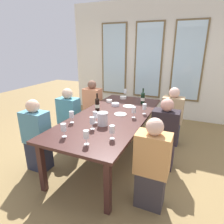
{
  "coord_description": "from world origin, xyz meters",
  "views": [
    {
      "loc": [
        1.2,
        -2.73,
        1.82
      ],
      "look_at": [
        0.0,
        0.0,
        0.79
      ],
      "focal_mm": 31.01,
      "sensor_mm": 36.0,
      "label": 1
    }
  ],
  "objects_px": {
    "wine_glass_0": "(95,115)",
    "wine_glass_6": "(72,115)",
    "seated_person_2": "(69,119)",
    "wine_bottle_0": "(143,98)",
    "tasting_bowl_0": "(115,104)",
    "wine_bottle_1": "(97,105)",
    "seated_person_4": "(37,137)",
    "seated_person_3": "(164,136)",
    "seated_person_5": "(152,166)",
    "wine_glass_3": "(92,121)",
    "tasting_bowl_2": "(109,101)",
    "seated_person_0": "(93,106)",
    "wine_glass_1": "(112,130)",
    "white_plate_0": "(129,106)",
    "metal_pitcher": "(103,119)",
    "wine_glass_7": "(64,128)",
    "white_plate_1": "(120,114)",
    "tasting_bowl_1": "(123,98)",
    "wine_glass_2": "(86,135)",
    "wine_glass_5": "(125,91)",
    "seated_person_1": "(172,118)",
    "dining_table": "(112,118)",
    "wine_glass_4": "(134,110)"
  },
  "relations": [
    {
      "from": "wine_glass_0",
      "to": "wine_glass_6",
      "type": "relative_size",
      "value": 1.0
    },
    {
      "from": "wine_glass_0",
      "to": "seated_person_2",
      "type": "relative_size",
      "value": 0.16
    },
    {
      "from": "wine_bottle_0",
      "to": "tasting_bowl_0",
      "type": "relative_size",
      "value": 2.13
    },
    {
      "from": "wine_bottle_1",
      "to": "seated_person_4",
      "type": "bearing_deg",
      "value": -122.78
    },
    {
      "from": "seated_person_3",
      "to": "seated_person_5",
      "type": "relative_size",
      "value": 1.0
    },
    {
      "from": "wine_glass_3",
      "to": "seated_person_2",
      "type": "relative_size",
      "value": 0.16
    },
    {
      "from": "tasting_bowl_2",
      "to": "seated_person_0",
      "type": "xyz_separation_m",
      "value": [
        -0.51,
        0.22,
        -0.24
      ]
    },
    {
      "from": "wine_glass_6",
      "to": "wine_glass_1",
      "type": "bearing_deg",
      "value": -17.8
    },
    {
      "from": "wine_glass_0",
      "to": "seated_person_3",
      "type": "height_order",
      "value": "seated_person_3"
    },
    {
      "from": "white_plate_0",
      "to": "tasting_bowl_0",
      "type": "xyz_separation_m",
      "value": [
        -0.25,
        -0.06,
        0.02
      ]
    },
    {
      "from": "metal_pitcher",
      "to": "wine_bottle_1",
      "type": "relative_size",
      "value": 0.59
    },
    {
      "from": "wine_glass_0",
      "to": "wine_glass_3",
      "type": "distance_m",
      "value": 0.23
    },
    {
      "from": "metal_pitcher",
      "to": "seated_person_5",
      "type": "bearing_deg",
      "value": -26.39
    },
    {
      "from": "wine_glass_3",
      "to": "seated_person_4",
      "type": "bearing_deg",
      "value": -167.69
    },
    {
      "from": "tasting_bowl_0",
      "to": "wine_glass_7",
      "type": "distance_m",
      "value": 1.47
    },
    {
      "from": "white_plate_1",
      "to": "seated_person_4",
      "type": "height_order",
      "value": "seated_person_4"
    },
    {
      "from": "white_plate_0",
      "to": "tasting_bowl_1",
      "type": "height_order",
      "value": "tasting_bowl_1"
    },
    {
      "from": "wine_glass_1",
      "to": "seated_person_2",
      "type": "xyz_separation_m",
      "value": [
        -1.21,
        0.79,
        -0.34
      ]
    },
    {
      "from": "metal_pitcher",
      "to": "seated_person_5",
      "type": "distance_m",
      "value": 0.96
    },
    {
      "from": "white_plate_1",
      "to": "seated_person_0",
      "type": "relative_size",
      "value": 0.18
    },
    {
      "from": "wine_glass_0",
      "to": "white_plate_0",
      "type": "bearing_deg",
      "value": 78.87
    },
    {
      "from": "wine_glass_2",
      "to": "white_plate_0",
      "type": "bearing_deg",
      "value": 91.19
    },
    {
      "from": "wine_glass_5",
      "to": "seated_person_0",
      "type": "height_order",
      "value": "seated_person_0"
    },
    {
      "from": "wine_bottle_0",
      "to": "tasting_bowl_1",
      "type": "height_order",
      "value": "wine_bottle_0"
    },
    {
      "from": "seated_person_0",
      "to": "seated_person_1",
      "type": "bearing_deg",
      "value": -1.57
    },
    {
      "from": "wine_glass_1",
      "to": "seated_person_1",
      "type": "xyz_separation_m",
      "value": [
        0.52,
        1.62,
        -0.34
      ]
    },
    {
      "from": "dining_table",
      "to": "seated_person_1",
      "type": "relative_size",
      "value": 2.28
    },
    {
      "from": "tasting_bowl_2",
      "to": "seated_person_4",
      "type": "height_order",
      "value": "seated_person_4"
    },
    {
      "from": "white_plate_1",
      "to": "seated_person_2",
      "type": "bearing_deg",
      "value": -175.73
    },
    {
      "from": "dining_table",
      "to": "wine_glass_7",
      "type": "bearing_deg",
      "value": -102.99
    },
    {
      "from": "seated_person_1",
      "to": "seated_person_3",
      "type": "height_order",
      "value": "same"
    },
    {
      "from": "wine_glass_2",
      "to": "wine_glass_3",
      "type": "bearing_deg",
      "value": 110.27
    },
    {
      "from": "wine_bottle_0",
      "to": "seated_person_1",
      "type": "height_order",
      "value": "seated_person_1"
    },
    {
      "from": "metal_pitcher",
      "to": "tasting_bowl_2",
      "type": "distance_m",
      "value": 1.19
    },
    {
      "from": "metal_pitcher",
      "to": "wine_glass_3",
      "type": "xyz_separation_m",
      "value": [
        -0.07,
        -0.18,
        0.03
      ]
    },
    {
      "from": "wine_glass_5",
      "to": "seated_person_1",
      "type": "distance_m",
      "value": 1.18
    },
    {
      "from": "wine_glass_4",
      "to": "wine_glass_5",
      "type": "distance_m",
      "value": 1.31
    },
    {
      "from": "wine_bottle_0",
      "to": "tasting_bowl_1",
      "type": "relative_size",
      "value": 2.25
    },
    {
      "from": "wine_glass_5",
      "to": "seated_person_0",
      "type": "relative_size",
      "value": 0.16
    },
    {
      "from": "white_plate_1",
      "to": "wine_glass_5",
      "type": "height_order",
      "value": "wine_glass_5"
    },
    {
      "from": "wine_glass_0",
      "to": "seated_person_1",
      "type": "distance_m",
      "value": 1.6
    },
    {
      "from": "seated_person_1",
      "to": "seated_person_2",
      "type": "height_order",
      "value": "same"
    },
    {
      "from": "wine_glass_2",
      "to": "wine_glass_6",
      "type": "relative_size",
      "value": 1.0
    },
    {
      "from": "wine_glass_0",
      "to": "seated_person_0",
      "type": "distance_m",
      "value": 1.55
    },
    {
      "from": "seated_person_2",
      "to": "dining_table",
      "type": "bearing_deg",
      "value": -0.23
    },
    {
      "from": "wine_glass_4",
      "to": "seated_person_2",
      "type": "relative_size",
      "value": 0.16
    },
    {
      "from": "seated_person_1",
      "to": "wine_glass_3",
      "type": "bearing_deg",
      "value": -120.98
    },
    {
      "from": "tasting_bowl_1",
      "to": "wine_glass_1",
      "type": "bearing_deg",
      "value": -73.49
    },
    {
      "from": "wine_glass_0",
      "to": "seated_person_5",
      "type": "bearing_deg",
      "value": -24.91
    },
    {
      "from": "dining_table",
      "to": "tasting_bowl_1",
      "type": "xyz_separation_m",
      "value": [
        -0.19,
        1.04,
        0.08
      ]
    }
  ]
}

